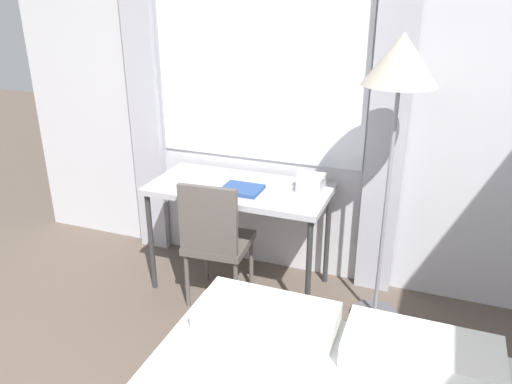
{
  "coord_description": "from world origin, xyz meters",
  "views": [
    {
      "loc": [
        0.75,
        0.04,
        1.99
      ],
      "look_at": [
        -0.18,
        2.5,
        0.92
      ],
      "focal_mm": 35.0,
      "sensor_mm": 36.0,
      "label": 1
    }
  ],
  "objects": [
    {
      "name": "standing_lamp",
      "position": [
        0.51,
        2.84,
        1.54
      ],
      "size": [
        0.41,
        0.41,
        1.78
      ],
      "color": "#4C4C51",
      "rests_on": "ground_plane"
    },
    {
      "name": "desk_chair",
      "position": [
        -0.52,
        2.64,
        0.5
      ],
      "size": [
        0.43,
        0.43,
        0.89
      ],
      "rotation": [
        0.0,
        0.0,
        0.07
      ],
      "color": "#59514C",
      "rests_on": "ground_plane"
    },
    {
      "name": "wall_back_with_window",
      "position": [
        -0.06,
        3.27,
        1.35
      ],
      "size": [
        4.87,
        0.13,
        2.7
      ],
      "color": "silver",
      "rests_on": "ground_plane"
    },
    {
      "name": "book",
      "position": [
        -0.4,
        2.82,
        0.78
      ],
      "size": [
        0.26,
        0.21,
        0.02
      ],
      "rotation": [
        0.0,
        0.0,
        -0.01
      ],
      "color": "navy",
      "rests_on": "desk"
    },
    {
      "name": "telephone",
      "position": [
        0.01,
        3.0,
        0.82
      ],
      "size": [
        0.18,
        0.18,
        0.12
      ],
      "color": "silver",
      "rests_on": "desk"
    },
    {
      "name": "desk",
      "position": [
        -0.45,
        2.9,
        0.7
      ],
      "size": [
        1.2,
        0.59,
        0.77
      ],
      "color": "#B2B2B7",
      "rests_on": "ground_plane"
    }
  ]
}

